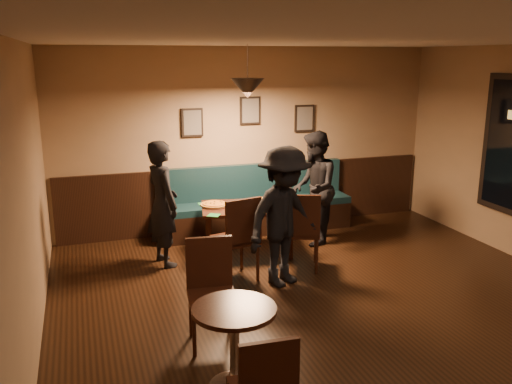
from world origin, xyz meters
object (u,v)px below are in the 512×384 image
diner_front (284,217)px  cafe_chair_far (212,295)px  diner_right (314,188)px  soda_glass (296,203)px  booth_bench (256,200)px  diner_left (163,204)px  chair_near_right (301,230)px  chair_near_left (235,237)px  tabasco_bottle (288,199)px  cafe_table (235,348)px  dining_table (248,229)px

diner_front → cafe_chair_far: diner_front is taller
diner_right → diner_front: (-0.94, -1.24, 0.01)m
diner_front → soda_glass: size_ratio=11.52×
booth_bench → diner_left: 1.83m
cafe_chair_far → booth_bench: bearing=-108.2°
chair_near_right → cafe_chair_far: bearing=-113.2°
soda_glass → cafe_chair_far: size_ratio=0.14×
chair_near_left → tabasco_bottle: (0.99, 0.76, 0.21)m
diner_left → cafe_table: diner_left is taller
dining_table → diner_right: diner_right is taller
booth_bench → diner_front: bearing=-98.8°
dining_table → cafe_chair_far: (-1.06, -2.24, 0.17)m
chair_near_left → diner_left: (-0.75, 0.75, 0.29)m
chair_near_left → diner_left: size_ratio=0.64×
soda_glass → booth_bench: bearing=99.5°
booth_bench → cafe_table: bearing=-110.7°
booth_bench → cafe_chair_far: 3.41m
booth_bench → soda_glass: size_ratio=20.78×
chair_near_left → cafe_chair_far: bearing=-126.6°
diner_right → cafe_table: (-2.08, -3.08, -0.46)m
booth_bench → diner_front: 2.03m
chair_near_left → diner_front: diner_front is taller
booth_bench → cafe_chair_far: bearing=-115.2°
booth_bench → tabasco_bottle: (0.18, -0.90, 0.23)m
dining_table → diner_front: (0.09, -1.13, 0.50)m
dining_table → diner_left: size_ratio=0.76×
diner_right → tabasco_bottle: (-0.45, -0.15, -0.08)m
dining_table → cafe_chair_far: 2.48m
dining_table → diner_right: bearing=17.1°
booth_bench → chair_near_right: 1.60m
diner_left → soda_glass: (1.75, -0.25, -0.08)m
diner_front → chair_near_left: bearing=122.6°
diner_front → cafe_chair_far: (-1.14, -1.10, -0.33)m
diner_left → cafe_table: bearing=167.5°
cafe_table → cafe_chair_far: size_ratio=0.72×
tabasco_bottle → diner_right: bearing=18.4°
cafe_table → diner_front: bearing=58.3°
chair_near_left → diner_front: (0.50, -0.33, 0.30)m
tabasco_bottle → cafe_chair_far: cafe_chair_far is taller
dining_table → diner_right: size_ratio=0.76×
diner_left → dining_table: bearing=-101.9°
chair_near_left → soda_glass: chair_near_left is taller
chair_near_left → cafe_chair_far: size_ratio=1.05×
cafe_table → cafe_chair_far: 0.75m
chair_near_right → diner_right: bearing=79.7°
dining_table → cafe_table: (-1.05, -2.98, 0.03)m
booth_bench → diner_left: bearing=-149.9°
soda_glass → cafe_table: bearing=-121.5°
chair_near_right → diner_left: (-1.64, 0.70, 0.31)m
booth_bench → cafe_table: (-1.45, -3.83, -0.14)m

